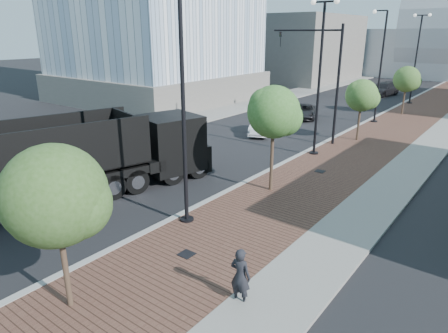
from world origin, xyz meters
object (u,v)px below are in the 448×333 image
Objects in this scene: dark_car_mid at (304,111)px; dump_truck at (111,159)px; pedestrian at (240,276)px; white_sedan at (261,125)px.

dump_truck is at bearing -113.42° from dark_car_mid.
pedestrian is (10.09, -3.37, -0.74)m from dump_truck.
pedestrian is (10.41, -17.59, 0.21)m from white_sedan.
dump_truck is at bearing -113.41° from white_sedan.
dump_truck is 3.48× the size of white_sedan.
white_sedan is (-0.32, 14.23, -0.95)m from dump_truck.
dark_car_mid is at bearing 106.45° from dump_truck.
dark_car_mid is (-0.44, 21.73, -1.01)m from dump_truck.
dark_car_mid is (-0.11, 7.50, -0.06)m from white_sedan.
pedestrian is at bearing -91.80° from dark_car_mid.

